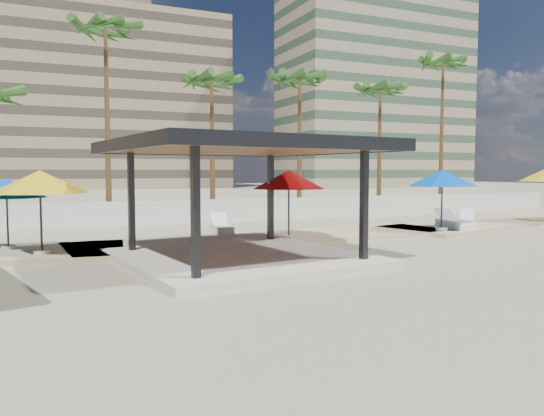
{
  "coord_description": "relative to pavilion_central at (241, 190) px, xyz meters",
  "views": [
    {
      "loc": [
        -6.8,
        -12.33,
        2.79
      ],
      "look_at": [
        1.34,
        5.87,
        1.4
      ],
      "focal_mm": 35.0,
      "sensor_mm": 36.0,
      "label": 1
    }
  ],
  "objects": [
    {
      "name": "umbrella_f",
      "position": [
        -6.68,
        4.52,
        -0.0
      ],
      "size": [
        3.48,
        3.48,
        2.37
      ],
      "rotation": [
        0.0,
        0.0,
        -0.39
      ],
      "color": "beige",
      "rests_on": "promenade"
    },
    {
      "name": "palm_d",
      "position": [
        -1.99,
        15.96,
        8.03
      ],
      "size": [
        3.0,
        3.0,
        11.57
      ],
      "color": "brown",
      "rests_on": "ground"
    },
    {
      "name": "building_mid",
      "position": [
        5.01,
        75.06,
        12.05
      ],
      "size": [
        38.0,
        16.0,
        30.4
      ],
      "color": "#847259",
      "rests_on": "ground"
    },
    {
      "name": "umbrella_c",
      "position": [
        3.17,
        3.16,
        0.24
      ],
      "size": [
        3.14,
        3.14,
        2.65
      ],
      "rotation": [
        0.0,
        0.0,
        -0.06
      ],
      "color": "beige",
      "rests_on": "promenade"
    },
    {
      "name": "ground",
      "position": [
        1.01,
        -2.94,
        -2.22
      ],
      "size": [
        200.0,
        200.0,
        0.0
      ],
      "primitive_type": "plane",
      "color": "tan",
      "rests_on": "ground"
    },
    {
      "name": "pavilion_central",
      "position": [
        0.0,
        0.0,
        0.0
      ],
      "size": [
        8.18,
        8.18,
        3.72
      ],
      "rotation": [
        0.0,
        0.0,
        0.12
      ],
      "color": "beige",
      "rests_on": "ground"
    },
    {
      "name": "umbrella_b",
      "position": [
        -5.66,
        2.86,
        0.23
      ],
      "size": [
        3.11,
        3.11,
        2.64
      ],
      "rotation": [
        0.0,
        0.0,
        -0.05
      ],
      "color": "beige",
      "rests_on": "promenade"
    },
    {
      "name": "umbrella_d",
      "position": [
        10.49,
        2.86,
        0.26
      ],
      "size": [
        3.65,
        3.65,
        2.68
      ],
      "rotation": [
        0.0,
        0.0,
        -0.24
      ],
      "color": "beige",
      "rests_on": "promenade"
    },
    {
      "name": "boundary_wall",
      "position": [
        1.01,
        13.06,
        -1.62
      ],
      "size": [
        56.0,
        0.3,
        1.2
      ],
      "primitive_type": "cube",
      "color": "silver",
      "rests_on": "ground"
    },
    {
      "name": "palm_g",
      "position": [
        16.01,
        15.26,
        5.83
      ],
      "size": [
        3.0,
        3.0,
        9.21
      ],
      "color": "brown",
      "rests_on": "ground"
    },
    {
      "name": "building_east",
      "position": [
        49.01,
        63.06,
        15.05
      ],
      "size": [
        32.0,
        15.0,
        36.4
      ],
      "color": "gray",
      "rests_on": "ground"
    },
    {
      "name": "palm_e",
      "position": [
        4.01,
        15.46,
        5.61
      ],
      "size": [
        3.0,
        3.0,
        8.97
      ],
      "color": "brown",
      "rests_on": "ground"
    },
    {
      "name": "palm_f",
      "position": [
        10.01,
        15.66,
        6.13
      ],
      "size": [
        3.0,
        3.0,
        9.52
      ],
      "color": "brown",
      "rests_on": "ground"
    },
    {
      "name": "palm_h",
      "position": [
        22.01,
        15.86,
        8.12
      ],
      "size": [
        3.0,
        3.0,
        11.66
      ],
      "color": "brown",
      "rests_on": "ground"
    },
    {
      "name": "lounger_c",
      "position": [
        11.62,
        3.29,
        -1.83
      ],
      "size": [
        1.21,
        2.41,
        0.87
      ],
      "rotation": [
        0.0,
        0.0,
        1.36
      ],
      "color": "white",
      "rests_on": "promenade"
    },
    {
      "name": "promenade",
      "position": [
        3.01,
        4.72,
        -2.16
      ],
      "size": [
        44.45,
        7.97,
        0.24
      ],
      "color": "#C6B284",
      "rests_on": "ground"
    },
    {
      "name": "lounger_b",
      "position": [
        1.37,
        5.96,
        -1.85
      ],
      "size": [
        0.96,
        2.14,
        0.78
      ],
      "rotation": [
        0.0,
        0.0,
        1.42
      ],
      "color": "white",
      "rests_on": "promenade"
    },
    {
      "name": "lounger_d",
      "position": [
        13.03,
        3.95,
        -1.86
      ],
      "size": [
        1.85,
        1.88,
        0.76
      ],
      "rotation": [
        0.0,
        0.0,
        0.8
      ],
      "color": "white",
      "rests_on": "promenade"
    }
  ]
}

